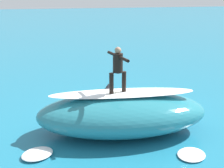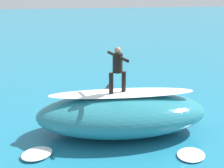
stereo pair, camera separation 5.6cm
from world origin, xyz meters
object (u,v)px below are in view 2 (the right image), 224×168
(surfer_paddling, at_px, (108,90))
(surfboard_riding, at_px, (117,93))
(surfboard_paddling, at_px, (108,94))
(surfer_riding, at_px, (118,66))

(surfer_paddling, bearing_deg, surfboard_riding, 11.38)
(surfboard_riding, distance_m, surfboard_paddling, 4.50)
(surfer_riding, bearing_deg, surfer_paddling, -109.59)
(surfer_riding, bearing_deg, surfboard_riding, 0.00)
(surfboard_riding, bearing_deg, surfboard_paddling, -109.22)
(surfer_paddling, bearing_deg, surfer_riding, 11.38)
(surfer_riding, relative_size, surfer_paddling, 0.93)
(surfer_riding, height_order, surfboard_paddling, surfer_riding)
(surfer_paddling, bearing_deg, surfboard_paddling, 0.00)
(surfer_riding, xyz_separation_m, surfer_paddling, (-0.38, -4.36, -2.33))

